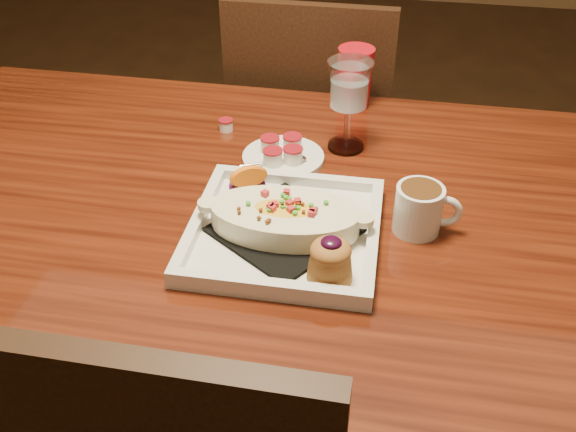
% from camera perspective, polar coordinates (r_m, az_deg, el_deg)
% --- Properties ---
extents(table, '(1.50, 0.90, 0.75)m').
position_cam_1_polar(table, '(1.17, -2.34, -2.75)').
color(table, '#64220E').
rests_on(table, floor).
extents(chair_far, '(0.42, 0.42, 0.93)m').
position_cam_1_polar(chair_far, '(1.76, 2.20, 6.40)').
color(chair_far, black).
rests_on(chair_far, floor).
extents(plate, '(0.30, 0.30, 0.08)m').
position_cam_1_polar(plate, '(1.01, -0.05, -0.87)').
color(plate, silver).
rests_on(plate, table).
extents(coffee_mug, '(0.11, 0.08, 0.08)m').
position_cam_1_polar(coffee_mug, '(1.04, 11.67, 0.74)').
color(coffee_mug, silver).
rests_on(coffee_mug, table).
extents(goblet, '(0.09, 0.09, 0.18)m').
position_cam_1_polar(goblet, '(1.21, 5.46, 11.11)').
color(goblet, silver).
rests_on(goblet, table).
extents(saucer, '(0.16, 0.16, 0.11)m').
position_cam_1_polar(saucer, '(1.22, -0.53, 5.43)').
color(saucer, silver).
rests_on(saucer, table).
extents(creamer_loose, '(0.03, 0.03, 0.02)m').
position_cam_1_polar(creamer_loose, '(1.33, -5.53, 8.08)').
color(creamer_loose, silver).
rests_on(creamer_loose, table).
extents(red_tumbler, '(0.08, 0.08, 0.13)m').
position_cam_1_polar(red_tumbler, '(1.41, 5.97, 12.13)').
color(red_tumbler, red).
rests_on(red_tumbler, table).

